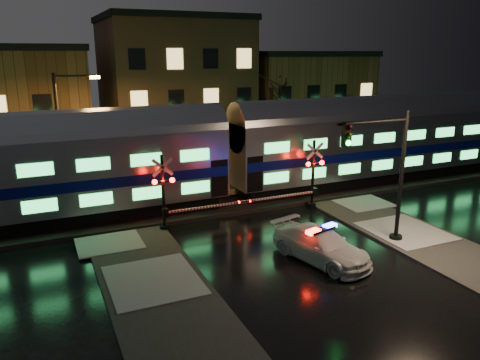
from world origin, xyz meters
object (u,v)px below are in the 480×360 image
object	(u,v)px
crossing_signal_left	(171,200)
streetlight	(64,131)
crossing_signal_right	(308,182)
traffic_light	(385,176)
police_car	(321,245)

from	to	relation	value
crossing_signal_left	streetlight	bearing A→B (deg)	123.24
crossing_signal_right	traffic_light	world-z (taller)	traffic_light
traffic_light	streetlight	distance (m)	18.11
police_car	streetlight	xyz separation A→B (m)	(-9.38, 12.91, 3.78)
police_car	crossing_signal_left	bearing A→B (deg)	114.20
police_car	crossing_signal_right	size ratio (longest dim) A/B	0.91
police_car	crossing_signal_left	size ratio (longest dim) A/B	0.92
crossing_signal_right	traffic_light	size ratio (longest dim) A/B	0.90
crossing_signal_right	traffic_light	distance (m)	6.20
streetlight	police_car	bearing A→B (deg)	-54.02
crossing_signal_right	crossing_signal_left	size ratio (longest dim) A/B	1.02
police_car	crossing_signal_left	xyz separation A→B (m)	(-4.99, 6.22, 0.94)
police_car	streetlight	size ratio (longest dim) A/B	0.67
police_car	crossing_signal_right	xyz separation A→B (m)	(3.21, 6.22, 0.97)
streetlight	crossing_signal_left	bearing A→B (deg)	-56.76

